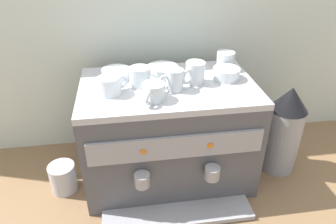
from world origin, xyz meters
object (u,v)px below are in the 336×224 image
object	(u,v)px
ceramic_bowl_1	(226,74)
coffee_grinder	(284,129)
ceramic_cup_5	(153,92)
ceramic_cup_4	(225,60)
milk_pitcher	(63,178)
ceramic_cup_2	(194,73)
ceramic_bowl_0	(116,74)
ceramic_bowl_2	(163,71)
espresso_machine	(168,133)
ceramic_cup_0	(174,80)
ceramic_cup_3	(111,85)
ceramic_cup_1	(141,77)

from	to	relation	value
ceramic_bowl_1	coffee_grinder	xyz separation A→B (m)	(0.26, -0.05, -0.25)
ceramic_cup_5	ceramic_bowl_1	xyz separation A→B (m)	(0.30, 0.13, -0.01)
ceramic_cup_4	ceramic_cup_5	world-z (taller)	ceramic_cup_4
milk_pitcher	ceramic_cup_2	bearing A→B (deg)	4.23
ceramic_bowl_0	milk_pitcher	size ratio (longest dim) A/B	0.90
ceramic_bowl_2	ceramic_cup_5	bearing A→B (deg)	-106.11
ceramic_cup_2	ceramic_bowl_0	world-z (taller)	ceramic_cup_2
espresso_machine	milk_pitcher	bearing A→B (deg)	-175.25
espresso_machine	coffee_grinder	distance (m)	0.50
ceramic_cup_2	ceramic_bowl_2	xyz separation A→B (m)	(-0.11, 0.09, -0.02)
espresso_machine	milk_pitcher	xyz separation A→B (m)	(-0.44, -0.04, -0.15)
espresso_machine	ceramic_bowl_1	xyz separation A→B (m)	(0.23, 0.02, 0.24)
ceramic_bowl_1	coffee_grinder	size ratio (longest dim) A/B	0.26
ceramic_cup_0	ceramic_bowl_1	xyz separation A→B (m)	(0.22, 0.07, -0.02)
ceramic_cup_3	ceramic_bowl_0	size ratio (longest dim) A/B	0.98
ceramic_cup_0	ceramic_cup_4	bearing A→B (deg)	34.59
ceramic_cup_5	milk_pitcher	world-z (taller)	ceramic_cup_5
ceramic_bowl_2	ceramic_cup_1	bearing A→B (deg)	-139.24
ceramic_cup_1	milk_pitcher	bearing A→B (deg)	-171.99
milk_pitcher	ceramic_bowl_1	bearing A→B (deg)	5.02
ceramic_cup_3	ceramic_cup_0	bearing A→B (deg)	-1.53
ceramic_cup_1	milk_pitcher	distance (m)	0.54
ceramic_cup_2	coffee_grinder	distance (m)	0.48
ceramic_cup_0	ceramic_bowl_0	bearing A→B (deg)	145.74
ceramic_cup_4	ceramic_bowl_1	bearing A→B (deg)	-104.86
ceramic_cup_0	ceramic_bowl_1	distance (m)	0.23
ceramic_cup_2	ceramic_bowl_1	size ratio (longest dim) A/B	0.96
ceramic_cup_1	ceramic_cup_5	xyz separation A→B (m)	(0.03, -0.12, -0.01)
ceramic_cup_3	coffee_grinder	distance (m)	0.76
espresso_machine	ceramic_bowl_1	bearing A→B (deg)	5.54
ceramic_cup_3	ceramic_cup_1	bearing A→B (deg)	24.88
ceramic_bowl_0	ceramic_bowl_2	distance (m)	0.18
espresso_machine	ceramic_cup_5	distance (m)	0.28
ceramic_cup_3	ceramic_cup_4	size ratio (longest dim) A/B	0.95
ceramic_cup_0	ceramic_bowl_0	size ratio (longest dim) A/B	0.91
ceramic_cup_5	milk_pitcher	size ratio (longest dim) A/B	0.88
ceramic_cup_0	ceramic_cup_1	size ratio (longest dim) A/B	0.90
milk_pitcher	ceramic_bowl_2	bearing A→B (deg)	16.23
ceramic_cup_2	ceramic_bowl_0	bearing A→B (deg)	162.74
ceramic_bowl_0	coffee_grinder	distance (m)	0.74
ceramic_cup_0	ceramic_cup_2	bearing A→B (deg)	29.95
ceramic_cup_3	coffee_grinder	bearing A→B (deg)	0.82
espresso_machine	ceramic_cup_2	size ratio (longest dim) A/B	6.62
espresso_machine	ceramic_cup_2	world-z (taller)	ceramic_cup_2
ceramic_cup_1	ceramic_bowl_2	distance (m)	0.12
ceramic_cup_3	ceramic_cup_4	world-z (taller)	ceramic_cup_4
ceramic_bowl_1	ceramic_cup_5	bearing A→B (deg)	-156.03
ceramic_cup_3	ceramic_bowl_2	distance (m)	0.24
espresso_machine	ceramic_bowl_1	distance (m)	0.33
ceramic_cup_1	coffee_grinder	bearing A→B (deg)	-4.00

